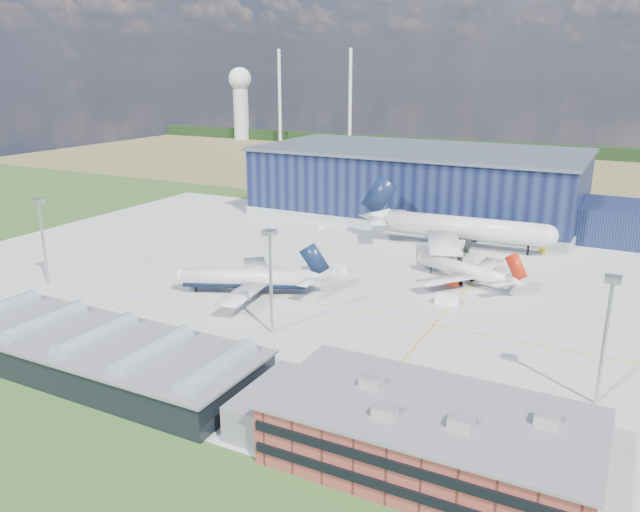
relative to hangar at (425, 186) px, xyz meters
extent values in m
plane|color=#315520|center=(-2.81, -94.80, -11.62)|extent=(600.00, 600.00, 0.00)
cube|color=#A3A39E|center=(-2.81, -84.80, -11.59)|extent=(220.00, 160.00, 0.06)
cube|color=#DEA60B|center=(-2.81, -104.80, -11.54)|extent=(180.00, 0.40, 0.02)
cube|color=#DEA60B|center=(-2.81, -59.80, -11.54)|extent=(180.00, 0.40, 0.02)
cube|color=#DEA60B|center=(-32.81, -84.80, -11.54)|extent=(0.40, 120.00, 0.02)
cube|color=#DEA60B|center=(37.19, -84.80, -11.54)|extent=(0.40, 120.00, 0.02)
cube|color=brown|center=(-2.81, 125.20, -11.62)|extent=(600.00, 220.00, 0.01)
cube|color=black|center=(-2.81, 205.20, -7.62)|extent=(600.00, 8.00, 8.00)
cylinder|color=silver|center=(-182.81, 195.20, 23.38)|extent=(2.40, 2.40, 70.00)
cylinder|color=silver|center=(-122.81, 195.20, 23.38)|extent=(2.40, 2.40, 70.00)
cylinder|color=silver|center=(-222.81, 200.20, 8.38)|extent=(12.00, 12.00, 40.00)
sphere|color=white|center=(-222.81, 200.20, 36.38)|extent=(18.00, 18.00, 18.00)
cube|color=#0F1434|center=(-2.81, 0.20, 0.88)|extent=(120.00, 60.00, 25.00)
cube|color=#99A1A7|center=(-2.81, 0.20, -10.02)|extent=(121.00, 61.00, 3.20)
cube|color=#505965|center=(-2.81, 0.20, 13.88)|extent=(122.00, 62.00, 1.20)
cube|color=#0F1434|center=(69.19, -4.80, -5.62)|extent=(24.00, 30.00, 12.00)
cube|color=brown|center=(52.19, -154.80, -7.12)|extent=(45.00, 22.00, 9.00)
cube|color=slate|center=(52.19, -154.80, -2.42)|extent=(46.00, 23.00, 0.50)
cube|color=black|center=(52.19, -166.00, -8.62)|extent=(44.00, 0.40, 1.40)
cube|color=black|center=(52.19, -166.00, -5.12)|extent=(44.00, 0.40, 1.40)
cube|color=black|center=(52.19, -143.60, -8.62)|extent=(44.00, 0.40, 1.40)
cube|color=black|center=(52.19, -143.60, -5.12)|extent=(44.00, 0.40, 1.40)
cube|color=beige|center=(42.19, -152.80, -1.52)|extent=(3.20, 2.60, 1.60)
cube|color=beige|center=(57.19, -157.80, -1.52)|extent=(3.20, 2.60, 1.60)
cube|color=beige|center=(67.19, -151.80, -1.52)|extent=(3.20, 2.60, 1.60)
cube|color=beige|center=(47.19, -159.80, -1.52)|extent=(3.20, 2.60, 1.60)
cube|color=black|center=(-12.81, -154.80, -8.62)|extent=(65.00, 22.00, 6.00)
cube|color=slate|center=(-12.81, -154.80, -5.42)|extent=(66.00, 23.00, 0.50)
cube|color=slate|center=(27.19, -154.80, -8.62)|extent=(10.00, 18.00, 6.00)
cylinder|color=#8C9DAD|center=(-26.81, -154.80, -5.22)|extent=(4.40, 18.00, 4.40)
cylinder|color=#8C9DAD|center=(-12.81, -154.80, -5.22)|extent=(4.40, 18.00, 4.40)
cylinder|color=#8C9DAD|center=(1.19, -154.80, -5.22)|extent=(4.40, 18.00, 4.40)
cylinder|color=#8C9DAD|center=(15.19, -154.80, -5.22)|extent=(4.40, 18.00, 4.40)
cylinder|color=#AAACB0|center=(-62.81, -124.80, -0.62)|extent=(0.70, 0.70, 22.00)
cube|color=#AAACB0|center=(-62.81, -124.80, 10.88)|extent=(2.60, 2.60, 1.00)
cylinder|color=#AAACB0|center=(7.19, -124.80, -0.62)|extent=(0.70, 0.70, 22.00)
cube|color=#AAACB0|center=(7.19, -124.80, 10.88)|extent=(2.60, 2.60, 1.00)
cylinder|color=#AAACB0|center=(72.19, -124.80, -0.62)|extent=(0.70, 0.70, 22.00)
cube|color=#AAACB0|center=(72.19, -124.80, 10.88)|extent=(2.60, 2.60, 1.00)
cube|color=yellow|center=(-17.69, -140.38, -10.87)|extent=(3.82, 4.19, 1.49)
cube|color=yellow|center=(-30.93, -106.35, -10.90)|extent=(3.14, 3.83, 1.43)
cube|color=white|center=(35.94, -90.49, -10.39)|extent=(5.83, 3.01, 2.45)
cube|color=white|center=(2.13, -80.42, -10.63)|extent=(4.70, 3.82, 1.96)
cube|color=yellow|center=(49.67, -32.80, -10.95)|extent=(2.10, 3.16, 1.33)
cube|color=white|center=(-26.74, -36.78, -10.93)|extent=(3.71, 3.77, 1.38)
cube|color=white|center=(12.02, -140.80, -10.53)|extent=(4.96, 3.32, 2.18)
cube|color=white|center=(-20.28, -103.41, -10.15)|extent=(3.54, 4.93, 2.93)
imported|color=#99999E|center=(66.01, -142.80, -11.06)|extent=(3.49, 2.24, 1.11)
imported|color=#99999E|center=(34.74, -142.80, -10.98)|extent=(4.04, 2.80, 1.26)
camera|label=1|loc=(74.15, -230.81, 43.16)|focal=35.00mm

